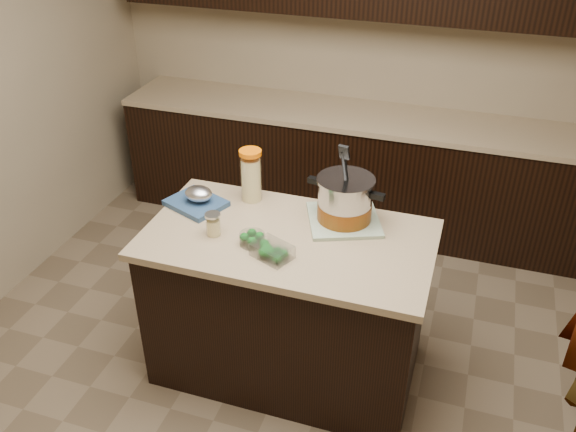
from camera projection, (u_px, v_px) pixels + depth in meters
The scene contains 12 objects.
ground_plane at pixel (288, 365), 3.54m from camera, with size 4.00×4.00×0.00m, color brown.
room_shell at pixel (288, 80), 2.63m from camera, with size 4.04×4.04×2.72m.
back_cabinets at pixel (362, 106), 4.45m from camera, with size 3.60×0.63×2.33m.
island at pixel (288, 305), 3.30m from camera, with size 1.46×0.81×0.90m.
dish_towel at pixel (344, 220), 3.18m from camera, with size 0.36×0.36×0.02m, color #597E55.
stock_pot at pixel (345, 202), 3.12m from camera, with size 0.42×0.34×0.42m.
lemonade_pitcher at pixel (251, 177), 3.31m from camera, with size 0.15×0.15×0.29m.
mason_jar at pixel (213, 225), 3.05m from camera, with size 0.10×0.10×0.13m.
broccoli_tub_left at pixel (252, 239), 2.99m from camera, with size 0.14×0.14×0.06m.
broccoli_tub_right at pixel (278, 256), 2.88m from camera, with size 0.10×0.10×0.05m.
broccoli_tub_rect at pixel (272, 251), 2.90m from camera, with size 0.22×0.20×0.07m.
blue_tray at pixel (197, 200), 3.30m from camera, with size 0.36×0.33×0.11m.
Camera 1 is at (0.80, -2.42, 2.60)m, focal length 38.00 mm.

